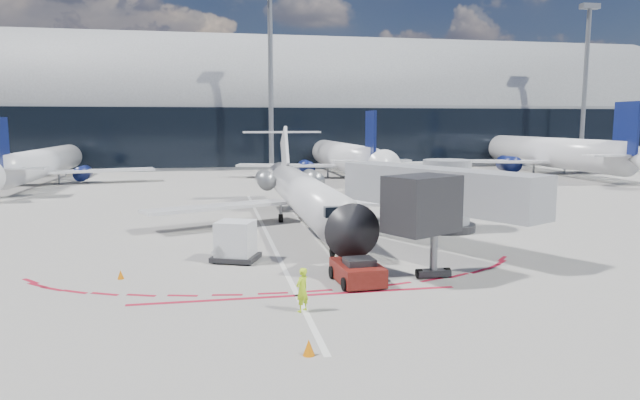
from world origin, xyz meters
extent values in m
plane|color=slate|center=(0.00, 0.00, 0.00)|extent=(260.00, 260.00, 0.00)
cube|color=silver|center=(0.00, 2.00, 0.01)|extent=(0.25, 40.00, 0.01)
cube|color=maroon|center=(0.00, -11.50, 0.01)|extent=(14.00, 0.25, 0.01)
cube|color=#979A9D|center=(0.00, 65.00, 5.00)|extent=(150.00, 24.00, 10.00)
cylinder|color=#979A9D|center=(0.00, 65.00, 10.00)|extent=(150.00, 24.00, 24.00)
cube|color=black|center=(0.00, 52.95, 5.00)|extent=(150.00, 0.20, 9.00)
cube|color=gray|center=(9.00, -4.50, 3.60)|extent=(8.22, 12.61, 2.30)
cube|color=black|center=(5.95, -10.24, 3.60)|extent=(3.86, 3.44, 2.60)
cylinder|color=slate|center=(6.75, -9.84, 1.20)|extent=(0.36, 0.36, 2.40)
cube|color=black|center=(6.75, -9.84, 0.22)|extent=(1.60, 0.60, 0.30)
cylinder|color=gray|center=(12.05, 1.24, 2.40)|extent=(3.20, 3.20, 4.80)
cylinder|color=black|center=(12.05, 1.24, 0.25)|extent=(4.00, 4.00, 0.50)
cylinder|color=slate|center=(5.00, 48.00, 12.50)|extent=(0.70, 0.70, 25.00)
cylinder|color=slate|center=(55.00, 48.00, 12.50)|extent=(0.70, 0.70, 25.00)
cylinder|color=silver|center=(2.88, 3.99, 2.29)|extent=(2.64, 21.48, 2.64)
cone|color=black|center=(2.88, -8.12, 2.29)|extent=(2.64, 2.73, 2.64)
cone|color=silver|center=(2.88, 16.49, 2.29)|extent=(2.64, 3.52, 2.64)
cube|color=black|center=(2.88, -6.56, 2.83)|extent=(1.66, 1.37, 0.54)
cube|color=silver|center=(-3.18, 5.45, 1.42)|extent=(10.46, 6.20, 0.30)
cube|color=silver|center=(8.93, 5.45, 1.42)|extent=(10.46, 6.20, 0.30)
cube|color=silver|center=(2.88, 15.51, 4.64)|extent=(0.24, 4.58, 4.66)
cube|color=silver|center=(2.88, 17.56, 6.40)|extent=(7.03, 1.56, 0.16)
cylinder|color=slate|center=(0.87, 12.58, 2.54)|extent=(1.46, 3.32, 1.46)
cylinder|color=slate|center=(4.88, 12.58, 2.54)|extent=(1.46, 3.32, 1.46)
cylinder|color=black|center=(2.88, -5.00, 0.27)|extent=(0.21, 0.55, 0.55)
cylinder|color=black|center=(1.41, 6.43, 0.31)|extent=(0.29, 0.62, 0.62)
cylinder|color=black|center=(4.34, 6.43, 0.31)|extent=(0.29, 0.62, 0.62)
cylinder|color=slate|center=(2.88, -5.00, 0.54)|extent=(0.18, 0.18, 1.07)
cube|color=#51100B|center=(2.98, -10.09, 0.51)|extent=(2.05, 3.09, 0.83)
cube|color=black|center=(2.99, -10.37, 1.07)|extent=(1.37, 1.20, 0.32)
cylinder|color=slate|center=(2.84, -8.06, 0.32)|extent=(0.26, 2.41, 0.09)
cylinder|color=black|center=(2.17, -11.17, 0.30)|extent=(0.30, 0.61, 0.59)
cylinder|color=black|center=(3.92, -11.05, 0.30)|extent=(0.30, 0.61, 0.59)
cylinder|color=black|center=(2.03, -9.14, 0.30)|extent=(0.30, 0.61, 0.59)
cylinder|color=black|center=(3.78, -9.02, 0.30)|extent=(0.30, 0.61, 0.59)
imported|color=#B2E117|center=(-0.11, -13.54, 0.87)|extent=(0.75, 0.74, 1.75)
cube|color=black|center=(-2.31, -4.89, 0.21)|extent=(2.85, 2.66, 0.25)
cube|color=white|center=(-2.31, -4.89, 1.24)|extent=(2.34, 2.28, 1.83)
cylinder|color=black|center=(-3.44, -5.24, 0.11)|extent=(0.19, 0.26, 0.23)
cylinder|color=black|center=(-1.74, -5.92, 0.11)|extent=(0.19, 0.26, 0.23)
cylinder|color=black|center=(-2.88, -3.86, 0.11)|extent=(0.19, 0.26, 0.23)
cylinder|color=black|center=(-1.19, -4.54, 0.11)|extent=(0.19, 0.26, 0.23)
cone|color=#D86B04|center=(-7.78, -7.40, 0.21)|extent=(0.31, 0.31, 0.43)
cone|color=#D86B04|center=(-0.56, -17.74, 0.26)|extent=(0.38, 0.38, 0.53)
camera|label=1|loc=(-3.38, -34.66, 7.31)|focal=32.00mm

